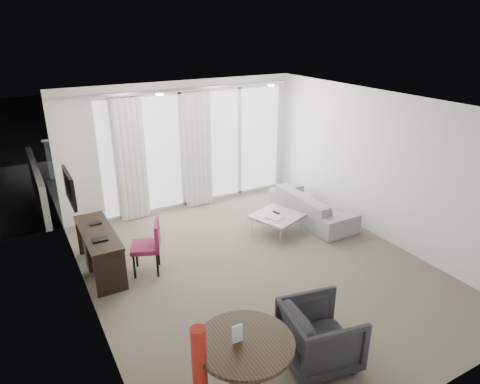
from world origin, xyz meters
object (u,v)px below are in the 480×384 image
tub_armchair (320,335)px  red_lamp (200,378)px  round_table (245,373)px  sofa (312,206)px  coffee_table (277,224)px  rattan_chair_a (209,154)px  desk_chair (146,248)px  rattan_chair_b (241,153)px  desk (100,251)px

tub_armchair → red_lamp: bearing=104.7°
round_table → sofa: round_table is taller
coffee_table → tub_armchair: bearing=-115.1°
round_table → rattan_chair_a: size_ratio=1.11×
desk_chair → sofa: size_ratio=0.43×
red_lamp → rattan_chair_b: size_ratio=1.43×
desk_chair → tub_armchair: bearing=-46.2°
desk → rattan_chair_b: (4.43, 3.45, 0.05)m
rattan_chair_a → desk_chair: bearing=-143.1°
desk → round_table: bearing=-77.6°
desk_chair → coffee_table: (2.52, 0.12, -0.25)m
red_lamp → rattan_chair_b: bearing=58.1°
desk_chair → rattan_chair_a: bearing=75.4°
tub_armchair → rattan_chair_a: bearing=-4.2°
red_lamp → tub_armchair: (1.53, 0.11, -0.21)m
red_lamp → tub_armchair: size_ratio=1.42×
tub_armchair → desk_chair: bearing=32.7°
round_table → coffee_table: round_table is taller
desk_chair → rattan_chair_a: rattan_chair_a is taller
round_table → coffee_table: bearing=51.5°
desk_chair → coffee_table: 2.53m
red_lamp → round_table: bearing=1.5°
red_lamp → rattan_chair_a: bearing=64.2°
round_table → red_lamp: red_lamp is taller
tub_armchair → sofa: bearing=-26.0°
round_table → sofa: size_ratio=0.50×
round_table → tub_armchair: (1.04, 0.09, -0.03)m
coffee_table → round_table: bearing=-128.5°
desk_chair → red_lamp: red_lamp is taller
coffee_table → rattan_chair_a: 3.91m
desk_chair → tub_armchair: (1.14, -2.82, -0.06)m
round_table → sofa: bearing=43.6°
desk_chair → desk: bearing=171.5°
round_table → rattan_chair_a: rattan_chair_a is taller
desk → desk_chair: size_ratio=1.75×
sofa → rattan_chair_a: size_ratio=2.22×
desk_chair → rattan_chair_b: desk_chair is taller
coffee_table → sofa: sofa is taller
round_table → desk_chair: bearing=91.9°
desk → coffee_table: (3.14, -0.24, -0.17)m
sofa → rattan_chair_b: (0.37, 3.54, 0.11)m
coffee_table → sofa: bearing=9.2°
desk_chair → rattan_chair_b: 5.39m
desk → rattan_chair_a: 5.11m
desk → rattan_chair_b: rattan_chair_b is taller
round_table → tub_armchair: size_ratio=1.22×
red_lamp → rattan_chair_b: (4.20, 6.74, -0.17)m
rattan_chair_b → sofa: bearing=-88.7°
round_table → red_lamp: 0.52m
tub_armchair → rattan_chair_b: size_ratio=1.00×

